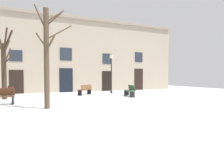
% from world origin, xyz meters
% --- Properties ---
extents(ground_plane, '(35.57, 35.57, 0.00)m').
position_xyz_m(ground_plane, '(0.00, 0.00, 0.00)').
color(ground_plane, white).
extents(building_facade, '(22.23, 0.60, 8.01)m').
position_xyz_m(building_facade, '(-0.00, 8.76, 4.05)').
color(building_facade, tan).
rests_on(building_facade, ground).
extents(tree_near_facade, '(1.99, 2.31, 5.39)m').
position_xyz_m(tree_near_facade, '(-4.97, -1.41, 2.71)').
color(tree_near_facade, '#4C3D2D').
rests_on(tree_near_facade, ground).
extents(tree_right_of_center, '(1.35, 2.09, 4.92)m').
position_xyz_m(tree_right_of_center, '(-7.35, 4.02, 2.36)').
color(tree_right_of_center, '#382B1E').
rests_on(tree_right_of_center, ground).
extents(streetlamp, '(0.30, 0.30, 3.82)m').
position_xyz_m(streetlamp, '(1.61, 5.52, 2.33)').
color(streetlamp, black).
rests_on(streetlamp, ground).
extents(litter_bin, '(0.47, 0.47, 0.82)m').
position_xyz_m(litter_bin, '(-7.19, 7.00, 0.41)').
color(litter_bin, '#4C1E19').
rests_on(litter_bin, ground).
extents(bench_near_lamp, '(1.47, 1.29, 0.91)m').
position_xyz_m(bench_near_lamp, '(-1.22, 4.79, 0.47)').
color(bench_near_lamp, brown).
rests_on(bench_near_lamp, ground).
extents(bench_back_to_back_right, '(0.91, 1.88, 0.93)m').
position_xyz_m(bench_back_to_back_right, '(1.77, 2.12, 0.48)').
color(bench_back_to_back_right, '#2D4C33').
rests_on(bench_back_to_back_right, ground).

